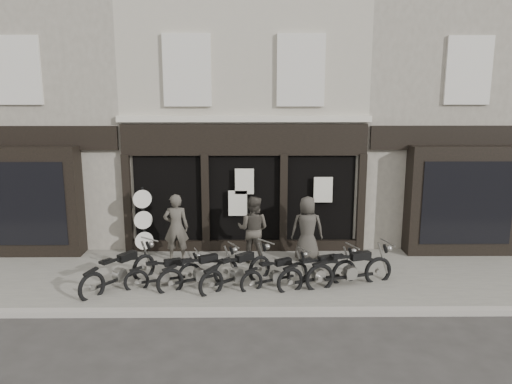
{
  "coord_description": "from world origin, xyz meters",
  "views": [
    {
      "loc": [
        0.21,
        -11.46,
        4.87
      ],
      "look_at": [
        0.33,
        1.6,
        2.18
      ],
      "focal_mm": 35.0,
      "sensor_mm": 36.0,
      "label": 1
    }
  ],
  "objects_px": {
    "motorcycle_0": "(120,274)",
    "motorcycle_2": "(200,274)",
    "man_left": "(176,227)",
    "motorcycle_6": "(351,272)",
    "man_right": "(307,229)",
    "motorcycle_4": "(276,275)",
    "advert_sign_post": "(144,226)",
    "man_centre": "(253,229)",
    "motorcycle_5": "(319,274)",
    "motorcycle_1": "(165,276)",
    "motorcycle_3": "(237,273)"
  },
  "relations": [
    {
      "from": "man_right",
      "to": "motorcycle_0",
      "type": "bearing_deg",
      "value": 23.63
    },
    {
      "from": "motorcycle_2",
      "to": "motorcycle_6",
      "type": "height_order",
      "value": "motorcycle_6"
    },
    {
      "from": "advert_sign_post",
      "to": "motorcycle_0",
      "type": "bearing_deg",
      "value": -117.33
    },
    {
      "from": "motorcycle_0",
      "to": "motorcycle_2",
      "type": "height_order",
      "value": "motorcycle_0"
    },
    {
      "from": "motorcycle_2",
      "to": "motorcycle_3",
      "type": "height_order",
      "value": "motorcycle_3"
    },
    {
      "from": "motorcycle_1",
      "to": "motorcycle_4",
      "type": "height_order",
      "value": "motorcycle_1"
    },
    {
      "from": "motorcycle_0",
      "to": "man_right",
      "type": "height_order",
      "value": "man_right"
    },
    {
      "from": "man_right",
      "to": "motorcycle_4",
      "type": "bearing_deg",
      "value": 64.31
    },
    {
      "from": "motorcycle_2",
      "to": "motorcycle_6",
      "type": "bearing_deg",
      "value": -28.62
    },
    {
      "from": "advert_sign_post",
      "to": "motorcycle_5",
      "type": "bearing_deg",
      "value": -48.68
    },
    {
      "from": "motorcycle_0",
      "to": "motorcycle_3",
      "type": "height_order",
      "value": "motorcycle_0"
    },
    {
      "from": "motorcycle_1",
      "to": "man_right",
      "type": "height_order",
      "value": "man_right"
    },
    {
      "from": "motorcycle_0",
      "to": "motorcycle_2",
      "type": "relative_size",
      "value": 1.0
    },
    {
      "from": "motorcycle_1",
      "to": "man_centre",
      "type": "bearing_deg",
      "value": 17.9
    },
    {
      "from": "motorcycle_0",
      "to": "motorcycle_4",
      "type": "relative_size",
      "value": 1.12
    },
    {
      "from": "motorcycle_6",
      "to": "advert_sign_post",
      "type": "relative_size",
      "value": 1.06
    },
    {
      "from": "motorcycle_2",
      "to": "motorcycle_1",
      "type": "bearing_deg",
      "value": 149.75
    },
    {
      "from": "motorcycle_2",
      "to": "advert_sign_post",
      "type": "distance_m",
      "value": 2.88
    },
    {
      "from": "motorcycle_6",
      "to": "man_left",
      "type": "height_order",
      "value": "man_left"
    },
    {
      "from": "motorcycle_1",
      "to": "motorcycle_2",
      "type": "distance_m",
      "value": 0.87
    },
    {
      "from": "man_centre",
      "to": "advert_sign_post",
      "type": "bearing_deg",
      "value": 8.88
    },
    {
      "from": "motorcycle_4",
      "to": "man_centre",
      "type": "xyz_separation_m",
      "value": [
        -0.55,
        1.74,
        0.69
      ]
    },
    {
      "from": "motorcycle_4",
      "to": "motorcycle_2",
      "type": "bearing_deg",
      "value": 152.49
    },
    {
      "from": "man_centre",
      "to": "man_right",
      "type": "distance_m",
      "value": 1.52
    },
    {
      "from": "motorcycle_0",
      "to": "man_left",
      "type": "relative_size",
      "value": 1.04
    },
    {
      "from": "motorcycle_3",
      "to": "motorcycle_6",
      "type": "height_order",
      "value": "motorcycle_6"
    },
    {
      "from": "motorcycle_1",
      "to": "man_right",
      "type": "distance_m",
      "value": 4.19
    },
    {
      "from": "motorcycle_2",
      "to": "motorcycle_3",
      "type": "distance_m",
      "value": 0.92
    },
    {
      "from": "man_left",
      "to": "motorcycle_6",
      "type": "bearing_deg",
      "value": 153.7
    },
    {
      "from": "motorcycle_6",
      "to": "advert_sign_post",
      "type": "distance_m",
      "value": 5.96
    },
    {
      "from": "motorcycle_0",
      "to": "motorcycle_5",
      "type": "bearing_deg",
      "value": -53.73
    },
    {
      "from": "man_left",
      "to": "motorcycle_2",
      "type": "bearing_deg",
      "value": 109.87
    },
    {
      "from": "motorcycle_0",
      "to": "man_left",
      "type": "height_order",
      "value": "man_left"
    },
    {
      "from": "motorcycle_1",
      "to": "motorcycle_5",
      "type": "xyz_separation_m",
      "value": [
        3.8,
        -0.09,
        0.05
      ]
    },
    {
      "from": "motorcycle_1",
      "to": "motorcycle_3",
      "type": "height_order",
      "value": "motorcycle_3"
    },
    {
      "from": "man_left",
      "to": "man_right",
      "type": "height_order",
      "value": "man_left"
    },
    {
      "from": "motorcycle_6",
      "to": "man_right",
      "type": "distance_m",
      "value": 2.11
    },
    {
      "from": "man_left",
      "to": "man_centre",
      "type": "relative_size",
      "value": 1.02
    },
    {
      "from": "motorcycle_1",
      "to": "motorcycle_4",
      "type": "relative_size",
      "value": 1.05
    },
    {
      "from": "motorcycle_2",
      "to": "man_right",
      "type": "height_order",
      "value": "man_right"
    },
    {
      "from": "man_left",
      "to": "man_centre",
      "type": "distance_m",
      "value": 2.16
    },
    {
      "from": "motorcycle_3",
      "to": "advert_sign_post",
      "type": "height_order",
      "value": "advert_sign_post"
    },
    {
      "from": "motorcycle_6",
      "to": "motorcycle_2",
      "type": "bearing_deg",
      "value": 162.9
    },
    {
      "from": "motorcycle_1",
      "to": "man_left",
      "type": "relative_size",
      "value": 0.96
    },
    {
      "from": "motorcycle_2",
      "to": "advert_sign_post",
      "type": "bearing_deg",
      "value": 101.09
    },
    {
      "from": "motorcycle_6",
      "to": "man_left",
      "type": "xyz_separation_m",
      "value": [
        -4.57,
        1.85,
        0.63
      ]
    },
    {
      "from": "motorcycle_0",
      "to": "motorcycle_5",
      "type": "xyz_separation_m",
      "value": [
        4.88,
        -0.02,
        -0.02
      ]
    },
    {
      "from": "motorcycle_0",
      "to": "motorcycle_6",
      "type": "height_order",
      "value": "motorcycle_6"
    },
    {
      "from": "man_left",
      "to": "advert_sign_post",
      "type": "distance_m",
      "value": 1.01
    },
    {
      "from": "motorcycle_5",
      "to": "man_right",
      "type": "height_order",
      "value": "man_right"
    }
  ]
}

